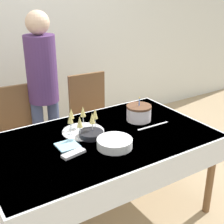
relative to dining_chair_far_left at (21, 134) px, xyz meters
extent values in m
plane|color=tan|center=(0.37, -0.83, -0.52)|extent=(12.00, 12.00, 0.00)
cube|color=silver|center=(0.37, 0.88, 0.83)|extent=(8.00, 0.05, 2.70)
cube|color=white|center=(0.37, -0.83, 0.20)|extent=(1.67, 0.98, 0.03)
cube|color=white|center=(0.37, -0.83, 0.11)|extent=(1.70, 1.01, 0.21)
cylinder|color=brown|center=(1.15, -1.26, -0.17)|extent=(0.06, 0.06, 0.70)
cylinder|color=brown|center=(1.15, -0.39, -0.17)|extent=(0.06, 0.06, 0.70)
cube|color=brown|center=(-0.01, -0.08, -0.09)|extent=(0.45, 0.45, 0.04)
cube|color=brown|center=(0.01, 0.11, 0.18)|extent=(0.40, 0.06, 0.50)
cylinder|color=brown|center=(0.16, -0.28, -0.31)|extent=(0.04, 0.04, 0.41)
cylinder|color=brown|center=(-0.20, -0.25, -0.31)|extent=(0.04, 0.04, 0.41)
cylinder|color=brown|center=(0.19, 0.08, -0.31)|extent=(0.04, 0.04, 0.41)
cylinder|color=brown|center=(-0.17, 0.11, -0.31)|extent=(0.04, 0.04, 0.41)
cube|color=brown|center=(0.75, -0.08, -0.09)|extent=(0.44, 0.44, 0.04)
cube|color=brown|center=(0.76, 0.11, 0.18)|extent=(0.40, 0.06, 0.50)
cylinder|color=brown|center=(0.92, -0.27, -0.31)|extent=(0.04, 0.04, 0.41)
cylinder|color=brown|center=(0.56, -0.25, -0.31)|extent=(0.04, 0.04, 0.41)
cylinder|color=brown|center=(0.94, 0.08, -0.31)|extent=(0.04, 0.04, 0.41)
cylinder|color=brown|center=(0.58, 0.11, -0.31)|extent=(0.04, 0.04, 0.41)
cylinder|color=white|center=(0.81, -0.72, 0.27)|extent=(0.21, 0.21, 0.11)
cylinder|color=brown|center=(0.81, -0.72, 0.33)|extent=(0.21, 0.21, 0.02)
cylinder|color=#3F72D8|center=(0.81, -0.72, 0.37)|extent=(0.01, 0.01, 0.06)
sphere|color=#F9CC4C|center=(0.81, -0.72, 0.41)|extent=(0.01, 0.01, 0.01)
cylinder|color=silver|center=(0.31, -0.66, 0.21)|extent=(0.33, 0.33, 0.01)
cylinder|color=silver|center=(0.41, -0.68, 0.22)|extent=(0.05, 0.05, 0.00)
cylinder|color=silver|center=(0.41, -0.68, 0.26)|extent=(0.01, 0.01, 0.08)
cone|color=#E0CC72|center=(0.41, -0.68, 0.35)|extent=(0.04, 0.04, 0.08)
cylinder|color=silver|center=(0.35, -0.59, 0.22)|extent=(0.05, 0.05, 0.00)
cylinder|color=silver|center=(0.35, -0.59, 0.26)|extent=(0.01, 0.01, 0.08)
cone|color=#E0CC72|center=(0.35, -0.59, 0.35)|extent=(0.04, 0.04, 0.08)
cylinder|color=silver|center=(0.26, -0.57, 0.22)|extent=(0.05, 0.05, 0.00)
cylinder|color=silver|center=(0.26, -0.57, 0.26)|extent=(0.01, 0.01, 0.08)
cone|color=#E0CC72|center=(0.26, -0.57, 0.35)|extent=(0.04, 0.04, 0.08)
cylinder|color=silver|center=(0.21, -0.65, 0.22)|extent=(0.05, 0.05, 0.00)
cylinder|color=silver|center=(0.21, -0.65, 0.26)|extent=(0.01, 0.01, 0.08)
cone|color=#E0CC72|center=(0.21, -0.65, 0.35)|extent=(0.04, 0.04, 0.08)
cylinder|color=silver|center=(0.24, -0.75, 0.22)|extent=(0.05, 0.05, 0.00)
cylinder|color=silver|center=(0.24, -0.75, 0.26)|extent=(0.01, 0.01, 0.08)
cone|color=#E0CC72|center=(0.24, -0.75, 0.35)|extent=(0.04, 0.04, 0.08)
cylinder|color=silver|center=(0.35, -0.74, 0.22)|extent=(0.05, 0.05, 0.00)
cylinder|color=silver|center=(0.35, -0.74, 0.26)|extent=(0.01, 0.01, 0.08)
cone|color=#E0CC72|center=(0.35, -0.74, 0.35)|extent=(0.04, 0.04, 0.08)
cylinder|color=white|center=(0.38, -1.00, 0.21)|extent=(0.25, 0.25, 0.01)
cylinder|color=white|center=(0.38, -1.00, 0.22)|extent=(0.25, 0.25, 0.01)
cylinder|color=white|center=(0.38, -1.00, 0.23)|extent=(0.25, 0.25, 0.01)
cylinder|color=white|center=(0.38, -1.00, 0.23)|extent=(0.25, 0.25, 0.01)
cylinder|color=white|center=(0.38, -1.00, 0.24)|extent=(0.25, 0.25, 0.01)
cylinder|color=white|center=(0.38, -1.00, 0.25)|extent=(0.25, 0.25, 0.01)
cylinder|color=white|center=(0.38, -1.00, 0.26)|extent=(0.25, 0.25, 0.01)
cylinder|color=white|center=(0.38, -1.00, 0.26)|extent=(0.25, 0.25, 0.01)
cylinder|color=white|center=(0.38, -1.00, 0.27)|extent=(0.25, 0.25, 0.01)
cylinder|color=black|center=(0.32, -0.77, 0.21)|extent=(0.19, 0.19, 0.01)
cylinder|color=black|center=(0.32, -0.77, 0.22)|extent=(0.19, 0.19, 0.01)
cylinder|color=black|center=(0.32, -0.77, 0.23)|extent=(0.19, 0.19, 0.01)
cylinder|color=black|center=(0.32, -0.77, 0.23)|extent=(0.19, 0.19, 0.01)
cylinder|color=black|center=(0.32, -0.77, 0.24)|extent=(0.19, 0.19, 0.01)
cylinder|color=black|center=(0.32, -0.77, 0.25)|extent=(0.19, 0.19, 0.01)
cube|color=silver|center=(0.83, -0.88, 0.21)|extent=(0.30, 0.02, 0.00)
cube|color=silver|center=(0.09, -0.94, 0.22)|extent=(0.18, 0.09, 0.02)
cube|color=#8CC6E0|center=(0.10, -0.81, 0.22)|extent=(0.15, 0.15, 0.01)
cylinder|color=#3F4C72|center=(0.19, 0.04, -0.13)|extent=(0.11, 0.11, 0.77)
cylinder|color=#3F4C72|center=(0.35, 0.04, -0.13)|extent=(0.11, 0.11, 0.77)
cylinder|color=#4C2D60|center=(0.27, 0.04, 0.56)|extent=(0.28, 0.28, 0.61)
sphere|color=#D8B293|center=(0.27, 0.04, 0.97)|extent=(0.21, 0.21, 0.21)
camera|label=1|loc=(-0.68, -2.62, 1.29)|focal=50.00mm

